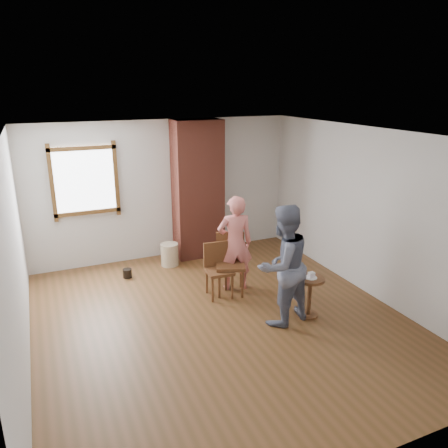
{
  "coord_description": "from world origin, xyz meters",
  "views": [
    {
      "loc": [
        -2.15,
        -5.05,
        3.21
      ],
      "look_at": [
        0.4,
        0.8,
        1.15
      ],
      "focal_mm": 35.0,
      "sensor_mm": 36.0,
      "label": 1
    }
  ],
  "objects_px": {
    "dining_chair_left": "(218,266)",
    "person_pink": "(235,243)",
    "stoneware_crock": "(170,254)",
    "dining_chair_right": "(230,260)",
    "man": "(283,265)",
    "side_table": "(310,290)"
  },
  "relations": [
    {
      "from": "stoneware_crock",
      "to": "man",
      "type": "height_order",
      "value": "man"
    },
    {
      "from": "person_pink",
      "to": "dining_chair_right",
      "type": "bearing_deg",
      "value": 39.9
    },
    {
      "from": "stoneware_crock",
      "to": "dining_chair_left",
      "type": "bearing_deg",
      "value": -75.87
    },
    {
      "from": "stoneware_crock",
      "to": "side_table",
      "type": "distance_m",
      "value": 2.91
    },
    {
      "from": "dining_chair_right",
      "to": "person_pink",
      "type": "distance_m",
      "value": 0.27
    },
    {
      "from": "person_pink",
      "to": "man",
      "type": "bearing_deg",
      "value": 109.15
    },
    {
      "from": "side_table",
      "to": "person_pink",
      "type": "height_order",
      "value": "person_pink"
    },
    {
      "from": "dining_chair_left",
      "to": "man",
      "type": "bearing_deg",
      "value": -61.6
    },
    {
      "from": "side_table",
      "to": "man",
      "type": "distance_m",
      "value": 0.63
    },
    {
      "from": "dining_chair_left",
      "to": "dining_chair_right",
      "type": "bearing_deg",
      "value": 14.63
    },
    {
      "from": "dining_chair_right",
      "to": "man",
      "type": "distance_m",
      "value": 1.23
    },
    {
      "from": "person_pink",
      "to": "dining_chair_left",
      "type": "bearing_deg",
      "value": 28.01
    },
    {
      "from": "dining_chair_right",
      "to": "person_pink",
      "type": "relative_size",
      "value": 0.61
    },
    {
      "from": "dining_chair_left",
      "to": "person_pink",
      "type": "height_order",
      "value": "person_pink"
    },
    {
      "from": "dining_chair_right",
      "to": "side_table",
      "type": "relative_size",
      "value": 1.59
    },
    {
      "from": "stoneware_crock",
      "to": "dining_chair_right",
      "type": "height_order",
      "value": "dining_chair_right"
    },
    {
      "from": "dining_chair_left",
      "to": "person_pink",
      "type": "distance_m",
      "value": 0.47
    },
    {
      "from": "stoneware_crock",
      "to": "dining_chair_left",
      "type": "relative_size",
      "value": 0.49
    },
    {
      "from": "dining_chair_left",
      "to": "side_table",
      "type": "height_order",
      "value": "dining_chair_left"
    },
    {
      "from": "man",
      "to": "person_pink",
      "type": "bearing_deg",
      "value": -96.58
    },
    {
      "from": "side_table",
      "to": "man",
      "type": "relative_size",
      "value": 0.35
    },
    {
      "from": "stoneware_crock",
      "to": "dining_chair_right",
      "type": "relative_size",
      "value": 0.43
    }
  ]
}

